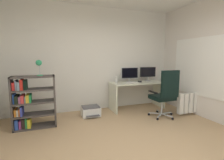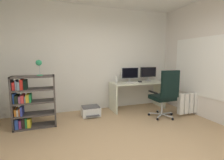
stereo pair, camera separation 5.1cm
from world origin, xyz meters
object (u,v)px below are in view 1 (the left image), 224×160
(monitor_main, at_px, (130,73))
(desk_lamp, at_px, (39,64))
(desktop_speaker, at_px, (116,80))
(bookshelf, at_px, (30,103))
(printer, at_px, (91,111))
(desk, at_px, (137,89))
(radiator, at_px, (192,102))
(computer_mouse, at_px, (140,81))
(keyboard, at_px, (132,82))
(monitor_secondary, at_px, (148,73))
(office_chair, at_px, (165,93))

(monitor_main, xyz_separation_m, desk_lamp, (-2.28, -0.53, 0.31))
(desktop_speaker, height_order, bookshelf, bookshelf)
(printer, bearing_deg, desk, 5.81)
(desk_lamp, distance_m, radiator, 3.69)
(bookshelf, bearing_deg, computer_mouse, 7.94)
(desk, bearing_deg, radiator, -41.81)
(desk_lamp, bearing_deg, radiator, -8.43)
(bookshelf, bearing_deg, keyboard, 8.16)
(monitor_secondary, bearing_deg, desk, -164.51)
(monitor_secondary, height_order, keyboard, monitor_secondary)
(desktop_speaker, bearing_deg, radiator, -31.36)
(computer_mouse, xyz_separation_m, bookshelf, (-2.74, -0.38, -0.24))
(desk_lamp, bearing_deg, bookshelf, -179.99)
(monitor_secondary, distance_m, radiator, 1.41)
(bookshelf, relative_size, desk_lamp, 3.36)
(desk, bearing_deg, monitor_secondary, 15.49)
(computer_mouse, relative_size, bookshelf, 0.09)
(radiator, bearing_deg, desk_lamp, 171.57)
(desktop_speaker, bearing_deg, office_chair, -49.08)
(computer_mouse, bearing_deg, monitor_secondary, 19.85)
(desk, bearing_deg, keyboard, -162.74)
(office_chair, bearing_deg, desktop_speaker, 130.92)
(monitor_main, relative_size, monitor_secondary, 1.05)
(keyboard, distance_m, radiator, 1.60)
(desk, height_order, bookshelf, bookshelf)
(desk_lamp, bearing_deg, office_chair, -10.26)
(desktop_speaker, xyz_separation_m, desk_lamp, (-1.87, -0.48, 0.46))
(bookshelf, xyz_separation_m, desk_lamp, (0.21, 0.00, 0.77))
(bookshelf, height_order, printer, bookshelf)
(office_chair, xyz_separation_m, radiator, (0.80, -0.03, -0.30))
(desktop_speaker, bearing_deg, printer, -165.09)
(keyboard, xyz_separation_m, printer, (-1.16, -0.07, -0.65))
(bookshelf, bearing_deg, monitor_main, 12.02)
(desk_lamp, xyz_separation_m, radiator, (3.52, -0.52, -0.99))
(monitor_main, height_order, desk_lamp, desk_lamp)
(monitor_secondary, distance_m, computer_mouse, 0.44)
(desk, distance_m, monitor_main, 0.49)
(monitor_secondary, bearing_deg, monitor_main, -180.00)
(monitor_main, xyz_separation_m, keyboard, (-0.02, -0.18, -0.22))
(monitor_secondary, relative_size, office_chair, 0.43)
(desk, height_order, keyboard, keyboard)
(bookshelf, bearing_deg, printer, 12.01)
(monitor_secondary, bearing_deg, desktop_speaker, -177.29)
(office_chair, distance_m, radiator, 0.86)
(desktop_speaker, relative_size, office_chair, 0.15)
(radiator, bearing_deg, monitor_main, 139.57)
(desktop_speaker, height_order, office_chair, office_chair)
(computer_mouse, relative_size, printer, 0.22)
(keyboard, distance_m, office_chair, 0.97)
(office_chair, bearing_deg, desk, 105.21)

